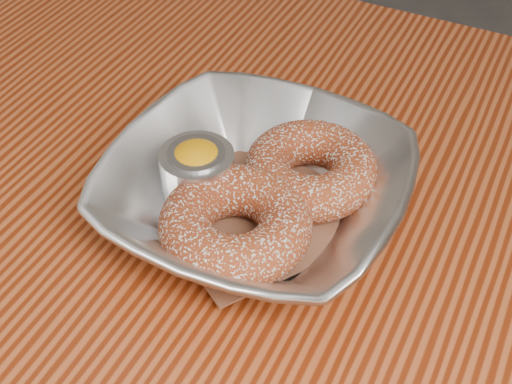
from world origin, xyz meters
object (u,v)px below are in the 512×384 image
at_px(table, 205,292).
at_px(serving_bowl, 256,193).
at_px(ramekin, 198,173).
at_px(donut_back, 310,169).
at_px(donut_front, 235,225).

distance_m(table, serving_bowl, 0.14).
height_order(serving_bowl, ramekin, ramekin).
distance_m(serving_bowl, ramekin, 0.05).
bearing_deg(table, ramekin, 117.36).
bearing_deg(donut_back, donut_front, -107.08).
xyz_separation_m(donut_back, ramekin, (-0.08, -0.05, 0.01)).
relative_size(donut_back, ramekin, 1.83).
height_order(table, donut_back, donut_back).
distance_m(table, ramekin, 0.14).
bearing_deg(donut_back, table, -137.78).
bearing_deg(ramekin, table, -62.64).
relative_size(donut_front, ramekin, 1.95).
xyz_separation_m(table, donut_front, (0.04, -0.02, 0.13)).
relative_size(serving_bowl, donut_back, 2.16).
bearing_deg(table, serving_bowl, 24.53).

